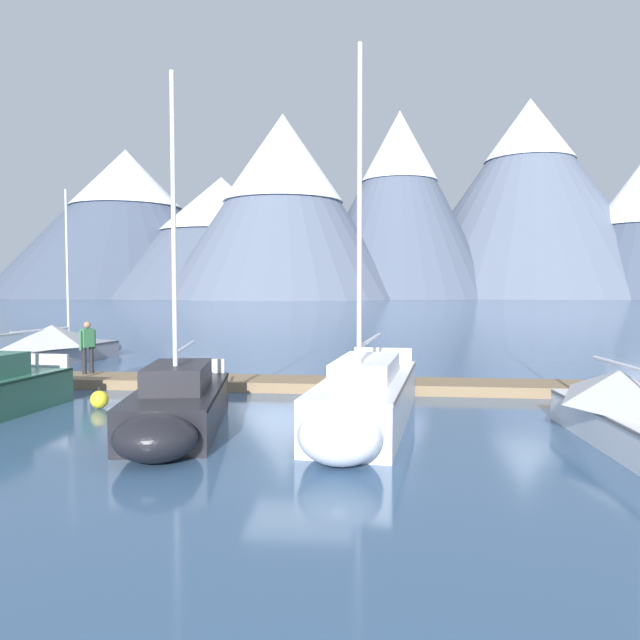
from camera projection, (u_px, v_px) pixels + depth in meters
ground_plane at (301, 417)px, 14.47m from camera, size 700.00×700.00×0.00m
mountain_west_summit at (127, 221)px, 202.65m from camera, size 88.90×88.90×48.90m
mountain_central_massif at (222, 235)px, 193.14m from camera, size 83.07×83.07×38.06m
mountain_shoulder_ridge at (283, 202)px, 172.95m from camera, size 68.52×68.52×52.27m
mountain_east_summit at (399, 202)px, 182.45m from camera, size 57.73×57.73×55.89m
mountain_rear_spur at (529, 197)px, 194.98m from camera, size 86.46×86.46×63.38m
dock at (315, 384)px, 18.45m from camera, size 27.83×2.95×0.30m
sailboat_nearest_berth at (60, 344)px, 25.09m from camera, size 3.02×6.83×7.18m
sailboat_mid_dock_port at (176, 405)px, 12.95m from camera, size 2.48×5.98×7.56m
sailboat_mid_dock_starboard at (364, 399)px, 13.28m from camera, size 2.63×7.33×7.96m
sailboat_far_berth at (632, 413)px, 11.64m from camera, size 1.72×6.02×8.41m
person_on_dock at (88, 344)px, 19.63m from camera, size 0.39×0.51×1.69m
mooring_buoy_channel_marker at (99, 399)px, 15.50m from camera, size 0.46×0.46×0.54m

